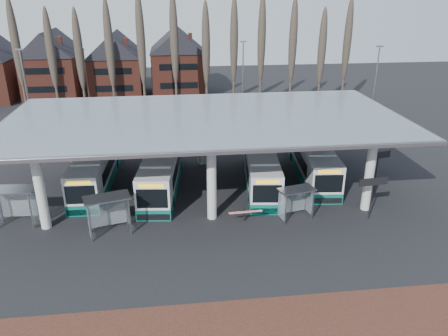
{
  "coord_description": "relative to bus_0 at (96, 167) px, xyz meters",
  "views": [
    {
      "loc": [
        -2.53,
        -26.26,
        16.07
      ],
      "look_at": [
        1.44,
        7.0,
        2.12
      ],
      "focal_mm": 35.0,
      "sensor_mm": 36.0,
      "label": 1
    }
  ],
  "objects": [
    {
      "name": "bus_1",
      "position": [
        5.72,
        -1.24,
        0.04
      ],
      "size": [
        3.87,
        12.37,
        3.38
      ],
      "rotation": [
        0.0,
        0.0,
        -0.11
      ],
      "color": "silver",
      "rests_on": "ground"
    },
    {
      "name": "bus_3",
      "position": [
        19.26,
        -0.26,
        0.02
      ],
      "size": [
        3.68,
        12.18,
        3.33
      ],
      "rotation": [
        0.0,
        0.0,
        -0.09
      ],
      "color": "silver",
      "rests_on": "ground"
    },
    {
      "name": "townhouse_row",
      "position": [
        -6.32,
        34.19,
        4.39
      ],
      "size": [
        36.8,
        10.3,
        12.25
      ],
      "color": "#5F2A1F",
      "rests_on": "ground"
    },
    {
      "name": "shelter_0",
      "position": [
        -4.72,
        -6.5,
        0.55
      ],
      "size": [
        3.19,
        1.73,
        2.89
      ],
      "rotation": [
        0.0,
        0.0,
        -0.06
      ],
      "color": "gray",
      "rests_on": "ground"
    },
    {
      "name": "info_sign_0",
      "position": [
        21.06,
        -8.82,
        1.22
      ],
      "size": [
        2.22,
        0.33,
        3.31
      ],
      "rotation": [
        0.0,
        0.0,
        0.1
      ],
      "color": "black",
      "rests_on": "ground"
    },
    {
      "name": "barrier",
      "position": [
        11.74,
        -8.51,
        -0.6
      ],
      "size": [
        2.46,
        0.72,
        1.23
      ],
      "rotation": [
        0.0,
        0.0,
        0.05
      ],
      "color": "black",
      "rests_on": "ground"
    },
    {
      "name": "shelter_1",
      "position": [
        2.08,
        -8.58,
        0.53
      ],
      "size": [
        3.38,
        2.29,
        2.87
      ],
      "rotation": [
        0.0,
        0.0,
        0.26
      ],
      "color": "gray",
      "rests_on": "ground"
    },
    {
      "name": "info_sign_1",
      "position": [
        23.55,
        -4.23,
        1.4
      ],
      "size": [
        2.3,
        0.78,
        3.51
      ],
      "rotation": [
        0.0,
        0.0,
        0.28
      ],
      "color": "black",
      "rests_on": "ground"
    },
    {
      "name": "bus_2",
      "position": [
        14.22,
        -1.55,
        -0.02
      ],
      "size": [
        3.77,
        11.87,
        3.24
      ],
      "rotation": [
        0.0,
        0.0,
        -0.11
      ],
      "color": "silver",
      "rests_on": "ground"
    },
    {
      "name": "lamp_post_b",
      "position": [
        15.43,
        16.19,
        3.78
      ],
      "size": [
        0.8,
        0.16,
        10.17
      ],
      "color": "slate",
      "rests_on": "ground"
    },
    {
      "name": "station_canopy",
      "position": [
        9.43,
        -1.81,
        4.13
      ],
      "size": [
        32.0,
        16.0,
        6.34
      ],
      "color": "silver",
      "rests_on": "ground"
    },
    {
      "name": "ground",
      "position": [
        9.43,
        -9.81,
        -1.55
      ],
      "size": [
        140.0,
        140.0,
        0.0
      ],
      "primitive_type": "plane",
      "color": "black",
      "rests_on": "ground"
    },
    {
      "name": "poplar_row",
      "position": [
        9.43,
        23.19,
        7.22
      ],
      "size": [
        45.1,
        1.1,
        14.5
      ],
      "color": "#473D33",
      "rests_on": "ground"
    },
    {
      "name": "lamp_post_c",
      "position": [
        29.43,
        10.19,
        3.78
      ],
      "size": [
        0.8,
        0.16,
        10.17
      ],
      "color": "slate",
      "rests_on": "ground"
    },
    {
      "name": "lamp_post_a",
      "position": [
        -8.57,
        12.19,
        3.78
      ],
      "size": [
        0.8,
        0.16,
        10.17
      ],
      "color": "slate",
      "rests_on": "ground"
    },
    {
      "name": "shelter_2",
      "position": [
        15.55,
        -8.04,
        0.23
      ],
      "size": [
        2.88,
        1.9,
        2.45
      ],
      "rotation": [
        0.0,
        0.0,
        0.24
      ],
      "color": "gray",
      "rests_on": "ground"
    },
    {
      "name": "bus_0",
      "position": [
        0.0,
        0.0,
        0.0
      ],
      "size": [
        2.99,
        11.94,
        3.29
      ],
      "rotation": [
        0.0,
        0.0,
        -0.04
      ],
      "color": "silver",
      "rests_on": "ground"
    }
  ]
}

